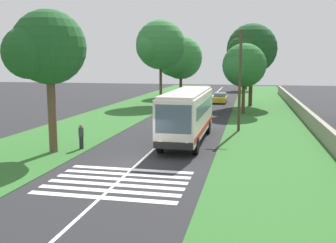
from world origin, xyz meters
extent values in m
plane|color=#262628|center=(0.00, 0.00, 0.00)|extent=(160.00, 160.00, 0.00)
cube|color=#2D6628|center=(15.00, 8.20, 0.02)|extent=(120.00, 8.00, 0.04)
cube|color=#2D6628|center=(15.00, -8.20, 0.02)|extent=(120.00, 8.00, 0.04)
cube|color=silver|center=(15.00, 0.00, 0.00)|extent=(110.00, 0.16, 0.01)
cube|color=silver|center=(7.01, -1.80, 2.10)|extent=(11.00, 2.50, 2.90)
cube|color=slate|center=(7.31, -1.80, 2.62)|extent=(9.68, 2.54, 0.85)
cube|color=slate|center=(1.55, -1.80, 2.45)|extent=(0.08, 2.20, 1.74)
cube|color=red|center=(7.01, -1.80, 1.10)|extent=(10.78, 2.53, 0.36)
cube|color=silver|center=(7.01, -1.80, 3.64)|extent=(10.56, 2.30, 0.18)
cube|color=black|center=(1.43, -1.80, 0.87)|extent=(0.16, 2.40, 0.40)
sphere|color=#F2EDCC|center=(1.49, -1.00, 1.00)|extent=(0.24, 0.24, 0.24)
sphere|color=#F2EDCC|center=(1.49, -2.60, 1.00)|extent=(0.24, 0.24, 0.24)
cylinder|color=black|center=(3.11, -0.65, 0.55)|extent=(1.10, 0.32, 1.10)
cylinder|color=black|center=(10.51, -0.65, 0.55)|extent=(1.10, 0.32, 1.10)
cylinder|color=black|center=(3.11, -2.95, 0.55)|extent=(1.10, 0.32, 1.10)
cylinder|color=black|center=(10.51, -2.95, 0.55)|extent=(1.10, 0.32, 1.10)
cube|color=silver|center=(-5.59, 0.00, 0.00)|extent=(0.45, 6.80, 0.01)
cube|color=silver|center=(-4.69, 0.00, 0.00)|extent=(0.45, 6.80, 0.01)
cube|color=silver|center=(-3.79, 0.00, 0.00)|extent=(0.45, 6.80, 0.01)
cube|color=silver|center=(-2.89, 0.00, 0.00)|extent=(0.45, 6.80, 0.01)
cube|color=silver|center=(-1.99, 0.00, 0.00)|extent=(0.45, 6.80, 0.01)
cube|color=silver|center=(-1.09, 0.00, 0.00)|extent=(0.45, 6.80, 0.01)
cube|color=navy|center=(25.57, 1.52, 0.53)|extent=(4.30, 1.75, 0.70)
cube|color=slate|center=(25.47, 1.52, 1.15)|extent=(2.00, 1.61, 0.55)
cylinder|color=black|center=(24.22, 2.30, 0.32)|extent=(0.64, 0.22, 0.64)
cylinder|color=black|center=(26.92, 2.30, 0.32)|extent=(0.64, 0.22, 0.64)
cylinder|color=black|center=(24.22, 0.74, 0.32)|extent=(0.64, 0.22, 0.64)
cylinder|color=black|center=(26.92, 0.74, 0.32)|extent=(0.64, 0.22, 0.64)
cube|color=gold|center=(34.93, -2.09, 0.53)|extent=(4.30, 1.75, 0.70)
cube|color=slate|center=(34.83, -2.09, 1.15)|extent=(2.00, 1.61, 0.55)
cylinder|color=black|center=(33.58, -1.31, 0.32)|extent=(0.64, 0.22, 0.64)
cylinder|color=black|center=(36.28, -1.31, 0.32)|extent=(0.64, 0.22, 0.64)
cylinder|color=black|center=(33.58, -2.87, 0.32)|extent=(0.64, 0.22, 0.64)
cylinder|color=black|center=(36.28, -2.87, 0.32)|extent=(0.64, 0.22, 0.64)
cube|color=black|center=(41.86, 2.07, 0.53)|extent=(4.30, 1.75, 0.70)
cube|color=slate|center=(41.76, 2.07, 1.15)|extent=(2.00, 1.61, 0.55)
cylinder|color=black|center=(40.51, 2.85, 0.32)|extent=(0.64, 0.22, 0.64)
cylinder|color=black|center=(43.21, 2.85, 0.32)|extent=(0.64, 0.22, 0.64)
cylinder|color=black|center=(40.51, 1.29, 0.32)|extent=(0.64, 0.22, 0.64)
cylinder|color=black|center=(43.21, 1.29, 0.32)|extent=(0.64, 0.22, 0.64)
cube|color=silver|center=(50.72, 2.04, 0.53)|extent=(4.30, 1.75, 0.70)
cube|color=slate|center=(50.62, 2.04, 1.15)|extent=(2.00, 1.61, 0.55)
cylinder|color=black|center=(49.37, 2.82, 0.32)|extent=(0.64, 0.22, 0.64)
cylinder|color=black|center=(52.07, 2.82, 0.32)|extent=(0.64, 0.22, 0.64)
cylinder|color=black|center=(49.37, 1.26, 0.32)|extent=(0.64, 0.22, 0.64)
cylinder|color=black|center=(52.07, 1.26, 0.32)|extent=(0.64, 0.22, 0.64)
cylinder|color=#4C3826|center=(30.80, 5.69, 3.14)|extent=(0.37, 0.37, 6.21)
sphere|color=#337A38|center=(30.80, 5.69, 8.06)|extent=(6.60, 6.60, 6.60)
sphere|color=#337A38|center=(32.78, 5.69, 7.57)|extent=(4.53, 4.53, 4.53)
sphere|color=#337A38|center=(29.15, 6.68, 7.57)|extent=(3.72, 3.72, 3.72)
cylinder|color=brown|center=(1.77, 6.15, 2.74)|extent=(0.52, 0.52, 5.40)
sphere|color=#1E5623|center=(1.77, 6.15, 6.71)|extent=(4.64, 4.64, 4.64)
sphere|color=#1E5623|center=(3.17, 6.15, 6.37)|extent=(2.68, 2.68, 2.68)
sphere|color=#1E5623|center=(0.61, 6.84, 6.37)|extent=(3.20, 3.20, 3.20)
cylinder|color=#4C3826|center=(43.34, 5.13, 2.28)|extent=(0.48, 0.48, 4.49)
sphere|color=#337A38|center=(43.34, 5.13, 6.47)|extent=(7.07, 7.07, 7.07)
sphere|color=#337A38|center=(45.47, 5.13, 5.94)|extent=(5.23, 5.23, 5.23)
sphere|color=#337A38|center=(41.58, 6.19, 5.94)|extent=(4.97, 4.97, 4.97)
cylinder|color=#4C3826|center=(23.69, -5.50, 2.07)|extent=(0.38, 0.38, 4.05)
sphere|color=#286B2D|center=(23.69, -5.50, 5.43)|extent=(4.86, 4.86, 4.86)
sphere|color=#286B2D|center=(25.14, -5.50, 5.07)|extent=(2.79, 2.79, 2.79)
sphere|color=#286B2D|center=(22.47, -4.77, 5.07)|extent=(2.98, 2.98, 2.98)
cylinder|color=#3D2D1E|center=(31.59, -6.29, 2.87)|extent=(0.49, 0.49, 5.65)
sphere|color=#19471E|center=(31.59, -6.29, 7.48)|extent=(6.48, 6.48, 6.48)
sphere|color=#19471E|center=(33.53, -6.29, 6.99)|extent=(4.73, 4.73, 4.73)
sphere|color=#19471E|center=(29.97, -5.32, 6.99)|extent=(4.36, 4.36, 4.36)
cylinder|color=#3D2D1E|center=(62.78, -5.39, 3.34)|extent=(0.46, 0.46, 6.61)
sphere|color=#337A38|center=(62.78, -5.39, 8.11)|extent=(5.30, 5.30, 5.30)
sphere|color=#337A38|center=(64.37, -5.39, 7.71)|extent=(3.61, 3.61, 3.61)
sphere|color=#337A38|center=(61.46, -4.60, 7.71)|extent=(3.96, 3.96, 3.96)
cylinder|color=#473828|center=(12.18, -5.35, 4.23)|extent=(0.24, 0.24, 8.37)
cube|color=#3D3326|center=(12.18, -5.35, 7.81)|extent=(0.12, 1.40, 0.12)
cube|color=gray|center=(20.00, -11.60, 0.70)|extent=(70.00, 0.40, 1.32)
cylinder|color=#26262D|center=(2.99, 4.76, 0.46)|extent=(0.28, 0.28, 0.85)
cylinder|color=#3F3F47|center=(2.99, 4.76, 1.19)|extent=(0.34, 0.34, 0.60)
sphere|color=tan|center=(2.99, 4.76, 1.61)|extent=(0.24, 0.24, 0.24)
camera|label=1|loc=(-20.77, -6.17, 5.82)|focal=41.56mm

